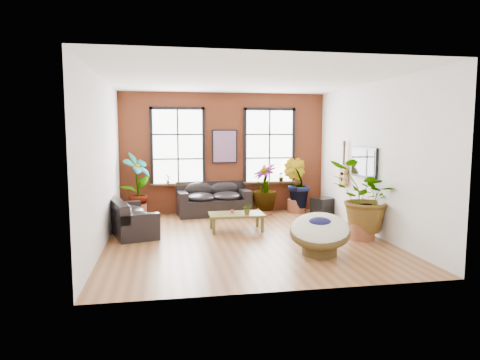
# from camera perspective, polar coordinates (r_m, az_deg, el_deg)

# --- Properties ---
(room) EXTENTS (6.04, 6.54, 3.54)m
(room) POSITION_cam_1_polar(r_m,az_deg,el_deg) (9.52, 0.48, 2.67)
(room) COLOR brown
(room) RESTS_ON ground
(sofa_back) EXTENTS (2.13, 1.18, 0.94)m
(sofa_back) POSITION_cam_1_polar(r_m,az_deg,el_deg) (12.36, -3.64, -2.65)
(sofa_back) COLOR black
(sofa_back) RESTS_ON ground
(sofa_left) EXTENTS (1.37, 2.18, 0.80)m
(sofa_left) POSITION_cam_1_polar(r_m,az_deg,el_deg) (10.42, -14.60, -4.89)
(sofa_left) COLOR black
(sofa_left) RESTS_ON ground
(coffee_table) EXTENTS (1.31, 0.75, 0.50)m
(coffee_table) POSITION_cam_1_polar(r_m,az_deg,el_deg) (10.33, -0.50, -4.74)
(coffee_table) COLOR #49461A
(coffee_table) RESTS_ON ground
(papasan_chair) EXTENTS (1.51, 1.52, 0.87)m
(papasan_chair) POSITION_cam_1_polar(r_m,az_deg,el_deg) (8.45, 10.59, -6.82)
(papasan_chair) COLOR #4C3B1B
(papasan_chair) RESTS_ON ground
(poster) EXTENTS (0.74, 0.06, 0.98)m
(poster) POSITION_cam_1_polar(r_m,az_deg,el_deg) (12.51, -2.07, 4.49)
(poster) COLOR black
(poster) RESTS_ON room
(tv_wall_unit) EXTENTS (0.13, 1.86, 1.20)m
(tv_wall_unit) POSITION_cam_1_polar(r_m,az_deg,el_deg) (10.88, 15.41, 1.83)
(tv_wall_unit) COLOR black
(tv_wall_unit) RESTS_ON room
(media_box) EXTENTS (0.76, 0.71, 0.50)m
(media_box) POSITION_cam_1_polar(r_m,az_deg,el_deg) (12.49, 11.08, -3.47)
(media_box) COLOR black
(media_box) RESTS_ON ground
(pot_back_left) EXTENTS (0.66, 0.66, 0.39)m
(pot_back_left) POSITION_cam_1_polar(r_m,az_deg,el_deg) (12.17, -13.60, -4.05)
(pot_back_left) COLOR brown
(pot_back_left) RESTS_ON ground
(pot_back_right) EXTENTS (0.66, 0.66, 0.39)m
(pot_back_right) POSITION_cam_1_polar(r_m,az_deg,el_deg) (12.79, 7.56, -3.42)
(pot_back_right) COLOR brown
(pot_back_right) RESTS_ON ground
(pot_right_wall) EXTENTS (0.73, 0.73, 0.40)m
(pot_right_wall) POSITION_cam_1_polar(r_m,az_deg,el_deg) (9.91, 15.96, -6.46)
(pot_right_wall) COLOR brown
(pot_right_wall) RESTS_ON ground
(pot_mid) EXTENTS (0.57, 0.57, 0.37)m
(pot_mid) POSITION_cam_1_polar(r_m,az_deg,el_deg) (12.36, 3.07, -3.78)
(pot_mid) COLOR brown
(pot_mid) RESTS_ON ground
(floor_plant_back_left) EXTENTS (1.01, 1.06, 1.67)m
(floor_plant_back_left) POSITION_cam_1_polar(r_m,az_deg,el_deg) (12.06, -13.54, -0.35)
(floor_plant_back_left) COLOR #185A27
(floor_plant_back_left) RESTS_ON ground
(floor_plant_back_right) EXTENTS (1.03, 1.02, 1.46)m
(floor_plant_back_right) POSITION_cam_1_polar(r_m,az_deg,el_deg) (12.69, 7.53, -0.37)
(floor_plant_back_right) COLOR #185A27
(floor_plant_back_right) RESTS_ON ground
(floor_plant_right_wall) EXTENTS (1.61, 1.45, 1.58)m
(floor_plant_right_wall) POSITION_cam_1_polar(r_m,az_deg,el_deg) (9.78, 16.20, -2.17)
(floor_plant_right_wall) COLOR #185A27
(floor_plant_right_wall) RESTS_ON ground
(floor_plant_mid) EXTENTS (0.99, 0.99, 1.32)m
(floor_plant_mid) POSITION_cam_1_polar(r_m,az_deg,el_deg) (12.25, 3.25, -0.95)
(floor_plant_mid) COLOR #185A27
(floor_plant_mid) RESTS_ON ground
(table_plant) EXTENTS (0.29, 0.28, 0.26)m
(table_plant) POSITION_cam_1_polar(r_m,az_deg,el_deg) (10.21, 0.96, -3.86)
(table_plant) COLOR #185A27
(table_plant) RESTS_ON coffee_table
(sill_plant_left) EXTENTS (0.17, 0.17, 0.27)m
(sill_plant_left) POSITION_cam_1_polar(r_m,az_deg,el_deg) (12.40, -9.59, 0.15)
(sill_plant_left) COLOR #185A27
(sill_plant_left) RESTS_ON room
(sill_plant_right) EXTENTS (0.19, 0.19, 0.27)m
(sill_plant_right) POSITION_cam_1_polar(r_m,az_deg,el_deg) (12.86, 5.50, 0.43)
(sill_plant_right) COLOR #185A27
(sill_plant_right) RESTS_ON room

